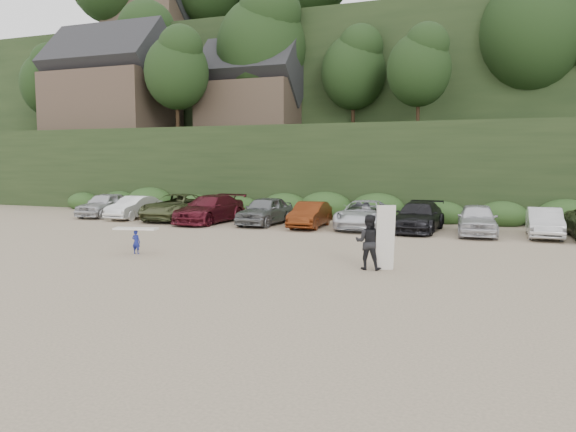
% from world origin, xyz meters
% --- Properties ---
extents(ground, '(120.00, 120.00, 0.00)m').
position_xyz_m(ground, '(0.00, 0.00, 0.00)').
color(ground, tan).
rests_on(ground, ground).
extents(hillside_backdrop, '(90.00, 41.50, 28.00)m').
position_xyz_m(hillside_backdrop, '(-0.26, 35.93, 11.22)').
color(hillside_backdrop, black).
rests_on(hillside_backdrop, ground).
extents(parked_cars, '(39.21, 6.50, 1.63)m').
position_xyz_m(parked_cars, '(1.87, 10.04, 0.77)').
color(parked_cars, silver).
rests_on(parked_cars, ground).
extents(child_surfer, '(1.79, 0.83, 1.04)m').
position_xyz_m(child_surfer, '(-5.45, -1.04, 0.70)').
color(child_surfer, navy).
rests_on(child_surfer, ground).
extents(adult_surfer, '(1.38, 0.77, 2.20)m').
position_xyz_m(adult_surfer, '(3.86, -0.80, 0.95)').
color(adult_surfer, black).
rests_on(adult_surfer, ground).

